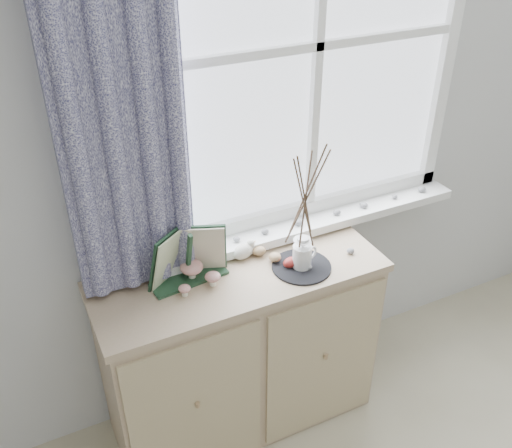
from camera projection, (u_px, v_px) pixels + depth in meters
name	position (u px, v px, depth m)	size (l,w,h in m)	color
sideboard	(241.00, 350.00, 2.52)	(1.20, 0.45, 0.85)	tan
botanical_book	(190.00, 259.00, 2.17)	(0.36, 0.13, 0.25)	#1C3C25
toadstool_cluster	(196.00, 272.00, 2.22)	(0.18, 0.15, 0.09)	white
wooden_eggs	(275.00, 257.00, 2.35)	(0.13, 0.17, 0.06)	tan
songbird_figurine	(243.00, 251.00, 2.37)	(0.14, 0.06, 0.07)	silver
crocheted_doily	(301.00, 267.00, 2.33)	(0.24, 0.24, 0.01)	black
twig_pitcher	(305.00, 195.00, 2.15)	(0.26, 0.26, 0.59)	white
sideboard_pebbles	(306.00, 252.00, 2.40)	(0.33, 0.23, 0.02)	gray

